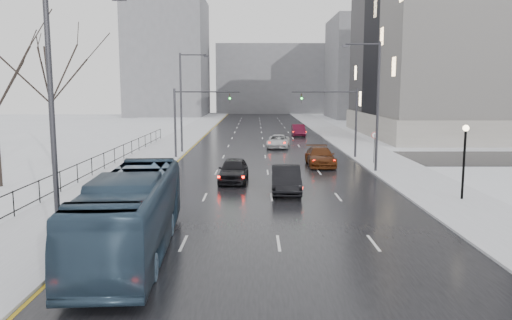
{
  "coord_description": "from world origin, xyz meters",
  "views": [
    {
      "loc": [
        -0.99,
        1.77,
        6.46
      ],
      "look_at": [
        -0.93,
        29.51,
        2.5
      ],
      "focal_mm": 35.0,
      "sensor_mm": 36.0,
      "label": 1
    }
  ],
  "objects_px": {
    "sedan_right_cross": "(278,141)",
    "sedan_right_distant": "(298,130)",
    "tree_park_e": "(54,165)",
    "sedan_right_near": "(286,179)",
    "streetlight_l_far": "(183,97)",
    "sedan_center_near": "(234,170)",
    "bus": "(132,213)",
    "streetlight_r_mid": "(375,100)",
    "no_uturn_sign": "(375,138)",
    "sedan_right_far": "(320,157)",
    "mast_signal_left": "(186,115)",
    "lamppost_r_mid": "(465,151)",
    "mast_signal_right": "(345,115)",
    "streetlight_l_near": "(58,112)",
    "tree_park_d": "(0,188)"
  },
  "relations": [
    {
      "from": "sedan_right_cross",
      "to": "sedan_right_distant",
      "type": "relative_size",
      "value": 1.05
    },
    {
      "from": "sedan_right_cross",
      "to": "tree_park_e",
      "type": "bearing_deg",
      "value": -141.75
    },
    {
      "from": "sedan_right_near",
      "to": "sedan_right_cross",
      "type": "height_order",
      "value": "sedan_right_near"
    },
    {
      "from": "streetlight_l_far",
      "to": "sedan_center_near",
      "type": "xyz_separation_m",
      "value": [
        5.69,
        -16.01,
        -4.75
      ]
    },
    {
      "from": "bus",
      "to": "sedan_right_distant",
      "type": "distance_m",
      "value": 50.68
    },
    {
      "from": "streetlight_r_mid",
      "to": "sedan_center_near",
      "type": "bearing_deg",
      "value": -159.34
    },
    {
      "from": "no_uturn_sign",
      "to": "sedan_right_far",
      "type": "bearing_deg",
      "value": -170.92
    },
    {
      "from": "no_uturn_sign",
      "to": "sedan_right_far",
      "type": "xyz_separation_m",
      "value": [
        -4.7,
        -0.75,
        -1.47
      ]
    },
    {
      "from": "no_uturn_sign",
      "to": "bus",
      "type": "height_order",
      "value": "bus"
    },
    {
      "from": "mast_signal_left",
      "to": "bus",
      "type": "distance_m",
      "value": 27.39
    },
    {
      "from": "mast_signal_left",
      "to": "bus",
      "type": "height_order",
      "value": "mast_signal_left"
    },
    {
      "from": "sedan_center_near",
      "to": "sedan_right_distant",
      "type": "xyz_separation_m",
      "value": [
        7.47,
        34.28,
        -0.03
      ]
    },
    {
      "from": "sedan_right_cross",
      "to": "lamppost_r_mid",
      "type": "bearing_deg",
      "value": -64.17
    },
    {
      "from": "no_uturn_sign",
      "to": "sedan_right_cross",
      "type": "distance_m",
      "value": 14.63
    },
    {
      "from": "mast_signal_right",
      "to": "sedan_right_near",
      "type": "xyz_separation_m",
      "value": [
        -6.38,
        -15.62,
        -3.23
      ]
    },
    {
      "from": "mast_signal_right",
      "to": "sedan_right_far",
      "type": "distance_m",
      "value": 6.43
    },
    {
      "from": "tree_park_e",
      "to": "sedan_right_cross",
      "type": "xyz_separation_m",
      "value": [
        19.78,
        12.39,
        0.75
      ]
    },
    {
      "from": "tree_park_e",
      "to": "streetlight_l_far",
      "type": "xyz_separation_m",
      "value": [
        10.03,
        8.0,
        5.62
      ]
    },
    {
      "from": "tree_park_e",
      "to": "mast_signal_right",
      "type": "distance_m",
      "value": 26.16
    },
    {
      "from": "mast_signal_left",
      "to": "streetlight_l_far",
      "type": "bearing_deg",
      "value": 101.87
    },
    {
      "from": "tree_park_e",
      "to": "streetlight_l_far",
      "type": "height_order",
      "value": "streetlight_l_far"
    },
    {
      "from": "no_uturn_sign",
      "to": "sedan_center_near",
      "type": "relative_size",
      "value": 0.56
    },
    {
      "from": "streetlight_l_near",
      "to": "sedan_right_distant",
      "type": "height_order",
      "value": "streetlight_l_near"
    },
    {
      "from": "sedan_right_near",
      "to": "sedan_right_far",
      "type": "xyz_separation_m",
      "value": [
        3.56,
        10.87,
        -0.04
      ]
    },
    {
      "from": "sedan_right_distant",
      "to": "sedan_right_far",
      "type": "bearing_deg",
      "value": -91.23
    },
    {
      "from": "streetlight_l_far",
      "to": "sedan_right_near",
      "type": "bearing_deg",
      "value": -65.1
    },
    {
      "from": "lamppost_r_mid",
      "to": "sedan_center_near",
      "type": "height_order",
      "value": "lamppost_r_mid"
    },
    {
      "from": "tree_park_e",
      "to": "sedan_center_near",
      "type": "bearing_deg",
      "value": -27.01
    },
    {
      "from": "streetlight_l_far",
      "to": "sedan_right_distant",
      "type": "height_order",
      "value": "streetlight_l_far"
    },
    {
      "from": "bus",
      "to": "sedan_right_near",
      "type": "relative_size",
      "value": 2.28
    },
    {
      "from": "sedan_right_near",
      "to": "sedan_right_far",
      "type": "relative_size",
      "value": 0.93
    },
    {
      "from": "tree_park_e",
      "to": "bus",
      "type": "xyz_separation_m",
      "value": [
        12.4,
        -23.24,
        1.65
      ]
    },
    {
      "from": "streetlight_r_mid",
      "to": "sedan_right_distant",
      "type": "xyz_separation_m",
      "value": [
        -3.17,
        30.27,
        -4.78
      ]
    },
    {
      "from": "sedan_right_near",
      "to": "streetlight_r_mid",
      "type": "bearing_deg",
      "value": 47.88
    },
    {
      "from": "streetlight_r_mid",
      "to": "bus",
      "type": "distance_m",
      "value": 24.11
    },
    {
      "from": "mast_signal_left",
      "to": "mast_signal_right",
      "type": "bearing_deg",
      "value": 0.0
    },
    {
      "from": "tree_park_d",
      "to": "streetlight_l_far",
      "type": "height_order",
      "value": "streetlight_l_far"
    },
    {
      "from": "mast_signal_right",
      "to": "sedan_right_cross",
      "type": "xyz_separation_m",
      "value": [
        -5.75,
        8.39,
        -3.36
      ]
    },
    {
      "from": "tree_park_d",
      "to": "sedan_center_near",
      "type": "bearing_deg",
      "value": 7.39
    },
    {
      "from": "bus",
      "to": "streetlight_r_mid",
      "type": "bearing_deg",
      "value": 50.63
    },
    {
      "from": "mast_signal_left",
      "to": "no_uturn_sign",
      "type": "bearing_deg",
      "value": -13.6
    },
    {
      "from": "streetlight_l_near",
      "to": "sedan_right_far",
      "type": "xyz_separation_m",
      "value": [
        12.67,
        23.25,
        -4.79
      ]
    },
    {
      "from": "lamppost_r_mid",
      "to": "tree_park_e",
      "type": "bearing_deg",
      "value": 154.38
    },
    {
      "from": "tree_park_d",
      "to": "streetlight_l_near",
      "type": "bearing_deg",
      "value": -55.47
    },
    {
      "from": "sedan_right_distant",
      "to": "tree_park_d",
      "type": "bearing_deg",
      "value": -122.33
    },
    {
      "from": "lamppost_r_mid",
      "to": "sedan_right_distant",
      "type": "relative_size",
      "value": 0.89
    },
    {
      "from": "streetlight_l_near",
      "to": "streetlight_l_far",
      "type": "distance_m",
      "value": 32.0
    },
    {
      "from": "streetlight_l_far",
      "to": "tree_park_e",
      "type": "bearing_deg",
      "value": -141.43
    },
    {
      "from": "streetlight_l_far",
      "to": "sedan_right_distant",
      "type": "relative_size",
      "value": 2.07
    },
    {
      "from": "bus",
      "to": "tree_park_e",
      "type": "bearing_deg",
      "value": 114.68
    }
  ]
}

